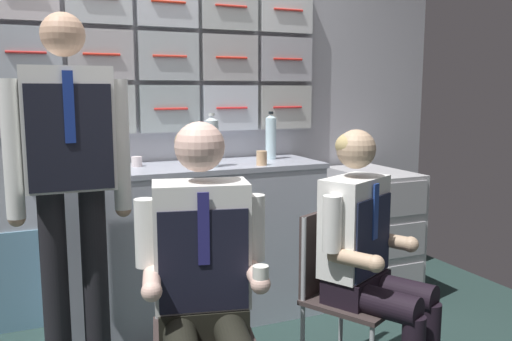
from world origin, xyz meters
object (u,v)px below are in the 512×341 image
sparkling_bottle_green (271,137)px  service_trolley (372,229)px  folding_chair_left (201,305)px  crew_member_right (369,251)px  folding_chair_right (338,278)px  paper_cup_blue (137,161)px  crew_member_left (204,271)px  crew_member_standing (70,168)px

sparkling_bottle_green → service_trolley: bearing=-13.9°
folding_chair_left → crew_member_right: (0.79, -0.09, 0.17)m
service_trolley → folding_chair_left: size_ratio=1.05×
folding_chair_right → paper_cup_blue: 1.35m
service_trolley → folding_chair_left: bearing=-149.9°
crew_member_left → crew_member_right: bearing=4.5°
crew_member_left → folding_chair_right: bearing=15.4°
crew_member_right → folding_chair_right: bearing=117.2°
folding_chair_left → sparkling_bottle_green: size_ratio=2.69×
folding_chair_right → paper_cup_blue: (-0.76, 1.00, 0.49)m
folding_chair_left → sparkling_bottle_green: bearing=51.9°
crew_member_left → paper_cup_blue: bearing=90.4°
folding_chair_left → crew_member_right: size_ratio=0.67×
crew_member_right → crew_member_standing: (-1.25, 0.57, 0.38)m
crew_member_left → crew_member_right: (0.82, 0.06, -0.04)m
crew_member_left → crew_member_right: 0.83m
service_trolley → folding_chair_left: (-1.50, -0.87, 0.04)m
folding_chair_left → crew_member_left: bearing=-102.7°
service_trolley → crew_member_left: (-1.54, -1.03, 0.24)m
folding_chair_right → sparkling_bottle_green: sparkling_bottle_green is taller
crew_member_right → sparkling_bottle_green: (0.03, 1.13, 0.44)m
crew_member_left → paper_cup_blue: size_ratio=20.80×
paper_cup_blue → folding_chair_left: bearing=-87.6°
folding_chair_right → crew_member_right: 0.23m
sparkling_bottle_green → folding_chair_right: bearing=-95.8°
crew_member_standing → crew_member_right: bearing=-24.6°
crew_member_standing → sparkling_bottle_green: bearing=23.7°
crew_member_left → crew_member_standing: size_ratio=0.74×
service_trolley → sparkling_bottle_green: (-0.69, 0.17, 0.64)m
folding_chair_left → crew_member_standing: bearing=133.6°
folding_chair_right → crew_member_right: size_ratio=0.67×
paper_cup_blue → sparkling_bottle_green: bearing=-0.6°
service_trolley → crew_member_right: (-0.71, -0.96, 0.20)m
crew_member_standing → sparkling_bottle_green: size_ratio=5.69×
service_trolley → paper_cup_blue: (-1.55, 0.18, 0.53)m
sparkling_bottle_green → crew_member_right: bearing=-91.4°
paper_cup_blue → crew_member_standing: bearing=-126.1°
service_trolley → folding_chair_right: size_ratio=1.05×
folding_chair_left → paper_cup_blue: 1.16m
crew_member_right → paper_cup_blue: size_ratio=19.89×
crew_member_right → crew_member_left: bearing=-175.5°
service_trolley → crew_member_standing: crew_member_standing is taller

